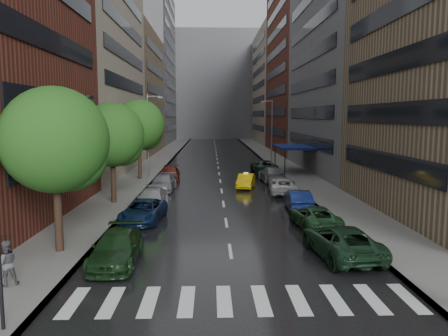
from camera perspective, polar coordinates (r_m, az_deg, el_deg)
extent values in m
plane|color=gray|center=(18.96, 1.38, -14.48)|extent=(220.00, 220.00, 0.00)
cube|color=black|center=(67.99, -0.89, 1.03)|extent=(14.00, 140.00, 0.01)
cube|color=gray|center=(68.45, -8.45, 1.06)|extent=(4.00, 140.00, 0.15)
cube|color=gray|center=(68.71, 6.64, 1.11)|extent=(4.00, 140.00, 0.15)
cube|color=silver|center=(17.84, -19.06, -16.24)|extent=(0.55, 2.80, 0.01)
cube|color=silver|center=(17.49, -14.49, -16.56)|extent=(0.55, 2.80, 0.01)
cube|color=silver|center=(17.24, -9.75, -16.78)|extent=(0.55, 2.80, 0.01)
cube|color=silver|center=(17.11, -4.89, -16.90)|extent=(0.55, 2.80, 0.01)
cube|color=silver|center=(17.09, 0.01, -16.90)|extent=(0.55, 2.80, 0.01)
cube|color=silver|center=(17.19, 4.89, -16.78)|extent=(0.55, 2.80, 0.01)
cube|color=silver|center=(17.40, 9.68, -16.56)|extent=(0.55, 2.80, 0.01)
cube|color=silver|center=(17.71, 14.31, -16.24)|extent=(0.55, 2.80, 0.01)
cube|color=silver|center=(18.13, 18.73, -15.84)|extent=(0.55, 2.80, 0.01)
cube|color=silver|center=(18.65, 22.91, -15.37)|extent=(0.55, 2.80, 0.01)
cube|color=gray|center=(56.35, -16.85, 16.89)|extent=(8.00, 28.00, 34.00)
cube|color=#937A5B|center=(82.93, -11.62, 9.55)|extent=(8.00, 28.00, 22.00)
cube|color=slate|center=(113.16, -9.06, 12.91)|extent=(8.00, 32.00, 38.00)
cube|color=slate|center=(56.20, 15.13, 11.83)|extent=(8.00, 28.00, 24.00)
cube|color=maroon|center=(83.92, 9.57, 14.36)|extent=(8.00, 28.00, 36.00)
cube|color=gray|center=(113.00, 6.52, 10.41)|extent=(8.00, 32.00, 28.00)
cube|color=slate|center=(135.95, -1.33, 10.69)|extent=(40.00, 14.00, 32.00)
cylinder|color=#382619|center=(23.31, -20.86, -5.01)|extent=(0.40, 0.40, 4.58)
sphere|color=#1E5116|center=(22.88, -21.23, 3.44)|extent=(5.23, 5.23, 5.23)
cylinder|color=#382619|center=(35.08, -14.26, -1.10)|extent=(0.40, 0.40, 4.34)
sphere|color=#1E5116|center=(34.79, -14.42, 4.22)|extent=(4.96, 4.96, 4.96)
cylinder|color=#382619|center=(47.53, -10.95, 1.27)|extent=(0.40, 0.40, 4.75)
sphere|color=#1E5116|center=(47.33, -11.05, 5.56)|extent=(5.43, 5.43, 5.43)
imported|color=#E2BB0B|center=(41.88, 2.86, -1.70)|extent=(2.20, 4.30, 1.35)
imported|color=black|center=(21.33, -13.84, -10.13)|extent=(2.13, 5.11, 1.48)
imported|color=#0D1F41|center=(29.04, -10.50, -5.56)|extent=(2.83, 5.32, 1.42)
imported|color=#95959A|center=(32.93, -9.44, -4.02)|extent=(2.27, 5.16, 1.48)
imported|color=slate|center=(40.77, -7.94, -1.92)|extent=(2.31, 5.13, 1.46)
imported|color=#5D1A12|center=(47.10, -7.10, -0.75)|extent=(2.02, 4.91, 1.42)
imported|color=#16301C|center=(22.39, 15.09, -9.23)|extent=(3.18, 5.89, 1.57)
imported|color=#1B3C1F|center=(27.68, 11.71, -6.26)|extent=(2.68, 5.12, 1.38)
imported|color=#111D50|center=(32.52, 9.64, -4.14)|extent=(1.72, 4.59, 1.50)
imported|color=silver|center=(38.98, 7.72, -2.33)|extent=(2.86, 5.37, 1.44)
imported|color=slate|center=(46.06, 6.25, -0.81)|extent=(2.61, 5.60, 1.58)
imported|color=#16301E|center=(52.86, 5.22, 0.18)|extent=(3.10, 5.87, 1.57)
imported|color=#57575D|center=(19.74, -26.58, -11.06)|extent=(1.13, 1.07, 1.84)
imported|color=black|center=(19.54, -26.70, -9.01)|extent=(0.96, 0.98, 0.88)
cylinder|color=black|center=(15.78, -27.18, -12.96)|extent=(0.12, 0.12, 3.20)
cylinder|color=gray|center=(48.18, -9.89, 4.08)|extent=(0.18, 0.18, 9.00)
cube|color=gray|center=(47.98, -8.32, 9.11)|extent=(0.50, 0.22, 0.16)
cylinder|color=gray|center=(63.29, 6.27, 4.77)|extent=(0.18, 0.18, 9.00)
cube|color=gray|center=(63.10, 5.05, 8.60)|extent=(0.50, 0.22, 0.16)
cube|color=navy|center=(53.70, 9.00, 2.77)|extent=(4.00, 8.00, 0.25)
cylinder|color=black|center=(49.83, 7.96, 0.74)|extent=(0.12, 0.12, 3.00)
cylinder|color=black|center=(57.30, 6.69, 1.55)|extent=(0.12, 0.12, 3.00)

